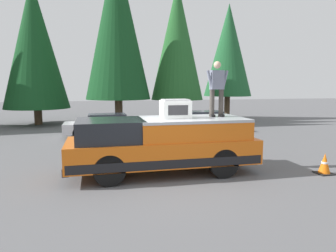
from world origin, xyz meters
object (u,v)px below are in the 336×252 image
object	(u,v)px
traffic_cone	(325,164)
parked_car_silver	(106,125)
pickup_truck	(162,144)
parked_car_grey	(203,121)
person_on_truck_bed	(217,87)
compressor_unit	(175,109)

from	to	relation	value
traffic_cone	parked_car_silver	bearing A→B (deg)	35.58
pickup_truck	traffic_cone	bearing A→B (deg)	-104.52
pickup_truck	parked_car_grey	size ratio (longest dim) A/B	1.35
parked_car_grey	traffic_cone	size ratio (longest dim) A/B	6.61
parked_car_grey	pickup_truck	bearing A→B (deg)	152.28
pickup_truck	person_on_truck_bed	xyz separation A→B (m)	(0.11, -1.74, 1.68)
compressor_unit	parked_car_silver	size ratio (longest dim) A/B	0.20
parked_car_grey	compressor_unit	bearing A→B (deg)	154.64
parked_car_silver	traffic_cone	size ratio (longest dim) A/B	6.61
compressor_unit	traffic_cone	world-z (taller)	compressor_unit
parked_car_silver	parked_car_grey	bearing A→B (deg)	-84.99
person_on_truck_bed	parked_car_silver	world-z (taller)	person_on_truck_bed
compressor_unit	traffic_cone	size ratio (longest dim) A/B	1.35
parked_car_silver	person_on_truck_bed	bearing A→B (deg)	-156.34
person_on_truck_bed	parked_car_silver	xyz separation A→B (m)	(7.17, 3.14, -1.97)
parked_car_grey	traffic_cone	bearing A→B (deg)	-176.20
parked_car_silver	traffic_cone	bearing A→B (deg)	-144.42
person_on_truck_bed	parked_car_grey	bearing A→B (deg)	-16.96
traffic_cone	parked_car_grey	bearing A→B (deg)	3.80
compressor_unit	traffic_cone	xyz separation A→B (m)	(-1.20, -4.27, -1.64)
person_on_truck_bed	parked_car_grey	distance (m)	8.23
pickup_truck	parked_car_silver	world-z (taller)	pickup_truck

